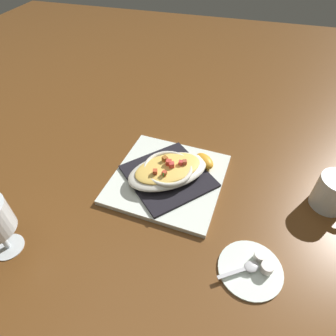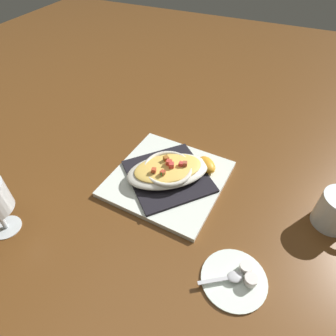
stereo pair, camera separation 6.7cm
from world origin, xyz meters
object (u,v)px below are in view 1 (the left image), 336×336
Objects in this scene: spoon at (249,268)px; orange_garnish at (204,161)px; creamer_cup_0 at (267,268)px; coffee_mug at (333,194)px; square_plate at (168,179)px; gratin_dish at (168,170)px; creamer_cup_1 at (260,256)px; creamer_saucer at (250,269)px.

orange_garnish is at bearing 118.08° from spoon.
spoon is 0.03m from creamer_cup_0.
coffee_mug is (0.29, -0.04, 0.01)m from orange_garnish.
creamer_cup_0 reaches higher than spoon.
gratin_dish is (0.00, -0.00, 0.03)m from square_plate.
square_plate is 0.10m from orange_garnish.
coffee_mug is at bearing -7.51° from orange_garnish.
square_plate is at bearing 145.43° from creamer_cup_1.
gratin_dish is 0.28m from creamer_saucer.
gratin_dish is at bearing 138.64° from spoon.
orange_garnish is 0.29m from creamer_cup_0.
coffee_mug is 0.24m from creamer_cup_0.
creamer_cup_1 is at bearing -34.57° from square_plate.
orange_garnish reaches higher than creamer_cup_0.
coffee_mug reaches higher than gratin_dish.
orange_garnish is (0.07, 0.07, -0.01)m from gratin_dish.
creamer_cup_1 is (0.02, 0.03, 0.00)m from spoon.
gratin_dish is 9.40× the size of creamer_cup_0.
creamer_cup_1 is at bearing -34.57° from gratin_dish.
square_plate is at bearing 138.64° from spoon.
creamer_saucer is 0.01m from spoon.
orange_garnish is (0.07, 0.07, 0.02)m from square_plate.
spoon is at bearing -145.83° from creamer_saucer.
orange_garnish reaches higher than creamer_saucer.
gratin_dish reaches higher than creamer_saucer.
coffee_mug is at bearing 57.83° from creamer_cup_0.
creamer_cup_0 is at bearing -55.73° from orange_garnish.
square_plate is 0.28m from spoon.
coffee_mug is 0.86× the size of creamer_saucer.
square_plate is 3.75× the size of orange_garnish.
square_plate is 1.15× the size of gratin_dish.
orange_garnish is 0.27m from creamer_cup_1.
spoon is at bearing -41.36° from gratin_dish.
creamer_saucer is (0.21, -0.18, -0.00)m from square_plate.
square_plate is at bearing 145.03° from gratin_dish.
creamer_cup_0 is (0.17, -0.24, -0.01)m from orange_garnish.
coffee_mug reaches higher than creamer_cup_0.
square_plate is 2.47× the size of coffee_mug.
creamer_cup_0 is at bearing -36.22° from gratin_dish.
orange_garnish is 0.28m from spoon.
square_plate is 10.78× the size of creamer_cup_0.
gratin_dish reaches higher than orange_garnish.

